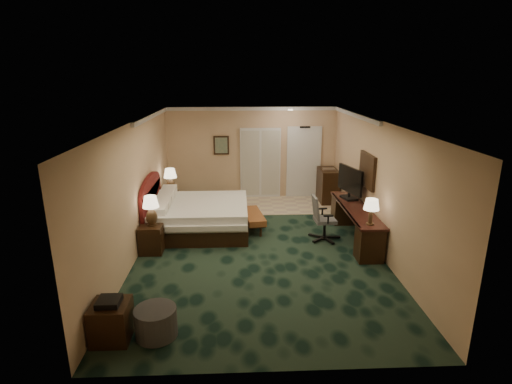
{
  "coord_description": "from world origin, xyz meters",
  "views": [
    {
      "loc": [
        -0.4,
        -7.92,
        3.61
      ],
      "look_at": [
        -0.02,
        0.6,
        1.08
      ],
      "focal_mm": 28.0,
      "sensor_mm": 36.0,
      "label": 1
    }
  ],
  "objects_px": {
    "nightstand_near": "(152,238)",
    "tv": "(350,183)",
    "bed": "(201,217)",
    "lamp_near": "(151,211)",
    "ottoman": "(156,322)",
    "desk": "(355,224)",
    "side_table": "(111,322)",
    "bed_bench": "(253,221)",
    "desk_chair": "(325,218)",
    "lamp_far": "(170,180)",
    "minibar": "(328,185)",
    "nightstand_far": "(170,202)"
  },
  "relations": [
    {
      "from": "lamp_near",
      "to": "minibar",
      "type": "height_order",
      "value": "lamp_near"
    },
    {
      "from": "lamp_near",
      "to": "side_table",
      "type": "xyz_separation_m",
      "value": [
        -0.0,
        -2.91,
        -0.63
      ]
    },
    {
      "from": "side_table",
      "to": "nightstand_far",
      "type": "bearing_deg",
      "value": 90.52
    },
    {
      "from": "side_table",
      "to": "lamp_far",
      "type": "bearing_deg",
      "value": 90.17
    },
    {
      "from": "lamp_near",
      "to": "tv",
      "type": "bearing_deg",
      "value": 14.28
    },
    {
      "from": "nightstand_near",
      "to": "desk",
      "type": "distance_m",
      "value": 4.47
    },
    {
      "from": "bed_bench",
      "to": "tv",
      "type": "xyz_separation_m",
      "value": [
        2.28,
        -0.07,
        0.94
      ]
    },
    {
      "from": "nightstand_far",
      "to": "side_table",
      "type": "bearing_deg",
      "value": -89.48
    },
    {
      "from": "desk",
      "to": "desk_chair",
      "type": "bearing_deg",
      "value": 179.04
    },
    {
      "from": "desk_chair",
      "to": "minibar",
      "type": "xyz_separation_m",
      "value": [
        0.68,
        2.81,
        -0.03
      ]
    },
    {
      "from": "ottoman",
      "to": "desk",
      "type": "height_order",
      "value": "desk"
    },
    {
      "from": "lamp_far",
      "to": "desk_chair",
      "type": "xyz_separation_m",
      "value": [
        3.74,
        -2.1,
        -0.36
      ]
    },
    {
      "from": "lamp_far",
      "to": "tv",
      "type": "height_order",
      "value": "tv"
    },
    {
      "from": "bed",
      "to": "lamp_near",
      "type": "bearing_deg",
      "value": -128.48
    },
    {
      "from": "side_table",
      "to": "minibar",
      "type": "bearing_deg",
      "value": 54.58
    },
    {
      "from": "nightstand_near",
      "to": "lamp_near",
      "type": "relative_size",
      "value": 0.93
    },
    {
      "from": "bed_bench",
      "to": "desk_chair",
      "type": "height_order",
      "value": "desk_chair"
    },
    {
      "from": "desk",
      "to": "desk_chair",
      "type": "xyz_separation_m",
      "value": [
        -0.68,
        0.01,
        0.14
      ]
    },
    {
      "from": "minibar",
      "to": "bed",
      "type": "bearing_deg",
      "value": -148.49
    },
    {
      "from": "lamp_far",
      "to": "ottoman",
      "type": "relative_size",
      "value": 1.08
    },
    {
      "from": "desk_chair",
      "to": "lamp_far",
      "type": "bearing_deg",
      "value": 147.49
    },
    {
      "from": "ottoman",
      "to": "desk_chair",
      "type": "bearing_deg",
      "value": 46.8
    },
    {
      "from": "lamp_near",
      "to": "ottoman",
      "type": "height_order",
      "value": "lamp_near"
    },
    {
      "from": "ottoman",
      "to": "tv",
      "type": "distance_m",
      "value": 5.6
    },
    {
      "from": "tv",
      "to": "side_table",
      "type": "bearing_deg",
      "value": -152.91
    },
    {
      "from": "nightstand_near",
      "to": "bed_bench",
      "type": "distance_m",
      "value": 2.48
    },
    {
      "from": "desk",
      "to": "lamp_far",
      "type": "bearing_deg",
      "value": 154.56
    },
    {
      "from": "nightstand_near",
      "to": "desk_chair",
      "type": "distance_m",
      "value": 3.8
    },
    {
      "from": "tv",
      "to": "desk_chair",
      "type": "height_order",
      "value": "tv"
    },
    {
      "from": "lamp_near",
      "to": "desk",
      "type": "xyz_separation_m",
      "value": [
        4.41,
        0.46,
        -0.53
      ]
    },
    {
      "from": "side_table",
      "to": "bed",
      "type": "bearing_deg",
      "value": 77.4
    },
    {
      "from": "nightstand_far",
      "to": "side_table",
      "type": "relative_size",
      "value": 0.98
    },
    {
      "from": "bed",
      "to": "desk",
      "type": "relative_size",
      "value": 0.84
    },
    {
      "from": "nightstand_near",
      "to": "ottoman",
      "type": "xyz_separation_m",
      "value": [
        0.64,
        -2.86,
        -0.08
      ]
    },
    {
      "from": "nightstand_near",
      "to": "ottoman",
      "type": "relative_size",
      "value": 0.99
    },
    {
      "from": "bed",
      "to": "lamp_near",
      "type": "relative_size",
      "value": 3.45
    },
    {
      "from": "bed",
      "to": "side_table",
      "type": "relative_size",
      "value": 3.91
    },
    {
      "from": "nightstand_near",
      "to": "tv",
      "type": "bearing_deg",
      "value": 14.09
    },
    {
      "from": "nightstand_near",
      "to": "minibar",
      "type": "bearing_deg",
      "value": 36.43
    },
    {
      "from": "nightstand_near",
      "to": "minibar",
      "type": "distance_m",
      "value": 5.52
    },
    {
      "from": "tv",
      "to": "desk_chair",
      "type": "distance_m",
      "value": 1.14
    },
    {
      "from": "ottoman",
      "to": "lamp_near",
      "type": "bearing_deg",
      "value": 101.89
    },
    {
      "from": "lamp_far",
      "to": "desk",
      "type": "distance_m",
      "value": 4.93
    },
    {
      "from": "minibar",
      "to": "lamp_near",
      "type": "bearing_deg",
      "value": -143.3
    },
    {
      "from": "ottoman",
      "to": "minibar",
      "type": "bearing_deg",
      "value": 58.21
    },
    {
      "from": "desk",
      "to": "tv",
      "type": "relative_size",
      "value": 2.6
    },
    {
      "from": "nightstand_near",
      "to": "desk",
      "type": "bearing_deg",
      "value": 5.83
    },
    {
      "from": "lamp_far",
      "to": "ottoman",
      "type": "bearing_deg",
      "value": -83.49
    },
    {
      "from": "lamp_near",
      "to": "minibar",
      "type": "xyz_separation_m",
      "value": [
        4.41,
        3.28,
        -0.43
      ]
    },
    {
      "from": "minibar",
      "to": "desk_chair",
      "type": "bearing_deg",
      "value": -103.59
    }
  ]
}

